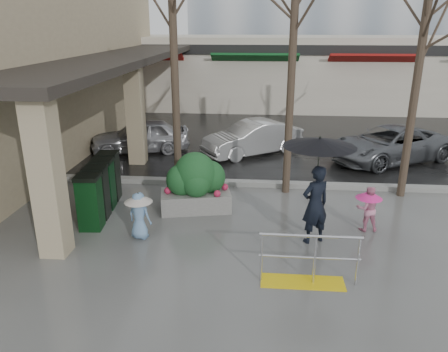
# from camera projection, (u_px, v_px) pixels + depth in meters

# --- Properties ---
(ground) EXTENTS (120.00, 120.00, 0.00)m
(ground) POSITION_uv_depth(u_px,v_px,m) (238.00, 249.00, 9.63)
(ground) COLOR #51514F
(ground) RESTS_ON ground
(street_asphalt) EXTENTS (120.00, 36.00, 0.01)m
(street_asphalt) POSITION_uv_depth(u_px,v_px,m) (256.00, 95.00, 30.30)
(street_asphalt) COLOR black
(street_asphalt) RESTS_ON ground
(curb) EXTENTS (120.00, 0.30, 0.15)m
(curb) POSITION_uv_depth(u_px,v_px,m) (246.00, 183.00, 13.36)
(curb) COLOR gray
(curb) RESTS_ON ground
(near_building) EXTENTS (6.00, 18.00, 8.00)m
(near_building) POSITION_uv_depth(u_px,v_px,m) (15.00, 43.00, 16.55)
(near_building) COLOR tan
(near_building) RESTS_ON ground
(canopy_slab) EXTENTS (2.80, 18.00, 0.25)m
(canopy_slab) POSITION_uv_depth(u_px,v_px,m) (123.00, 54.00, 16.33)
(canopy_slab) COLOR #2D2823
(canopy_slab) RESTS_ON pillar_front
(pillar_front) EXTENTS (0.55, 0.55, 3.50)m
(pillar_front) POSITION_uv_depth(u_px,v_px,m) (47.00, 177.00, 8.89)
(pillar_front) COLOR tan
(pillar_front) RESTS_ON ground
(pillar_back) EXTENTS (0.55, 0.55, 3.50)m
(pillar_back) POSITION_uv_depth(u_px,v_px,m) (136.00, 114.00, 15.00)
(pillar_back) COLOR tan
(pillar_back) RESTS_ON ground
(storefront_row) EXTENTS (34.00, 6.74, 4.00)m
(storefront_row) POSITION_uv_depth(u_px,v_px,m) (290.00, 71.00, 25.68)
(storefront_row) COLOR beige
(storefront_row) RESTS_ON ground
(handrail) EXTENTS (1.90, 0.50, 1.03)m
(handrail) POSITION_uv_depth(u_px,v_px,m) (307.00, 266.00, 8.26)
(handrail) COLOR yellow
(handrail) RESTS_ON ground
(tree_west) EXTENTS (3.20, 3.20, 6.80)m
(tree_west) POSITION_uv_depth(u_px,v_px,m) (172.00, 8.00, 11.49)
(tree_west) COLOR #382B21
(tree_west) RESTS_ON ground
(tree_midwest) EXTENTS (3.20, 3.20, 7.00)m
(tree_midwest) POSITION_uv_depth(u_px,v_px,m) (295.00, 2.00, 11.17)
(tree_midwest) COLOR #382B21
(tree_midwest) RESTS_ON ground
(tree_mideast) EXTENTS (3.20, 3.20, 6.50)m
(tree_mideast) POSITION_uv_depth(u_px,v_px,m) (426.00, 17.00, 11.03)
(tree_mideast) COLOR #382B21
(tree_mideast) RESTS_ON ground
(woman) EXTENTS (1.58, 1.58, 2.47)m
(woman) POSITION_uv_depth(u_px,v_px,m) (317.00, 177.00, 9.46)
(woman) COLOR black
(woman) RESTS_ON ground
(child_pink) EXTENTS (0.63, 0.63, 1.11)m
(child_pink) POSITION_uv_depth(u_px,v_px,m) (368.00, 206.00, 10.32)
(child_pink) COLOR pink
(child_pink) RESTS_ON ground
(child_blue) EXTENTS (0.64, 0.64, 1.12)m
(child_blue) POSITION_uv_depth(u_px,v_px,m) (139.00, 211.00, 9.92)
(child_blue) COLOR #6C93C0
(child_blue) RESTS_ON ground
(planter) EXTENTS (1.96, 1.26, 1.58)m
(planter) POSITION_uv_depth(u_px,v_px,m) (196.00, 183.00, 11.44)
(planter) COLOR slate
(planter) RESTS_ON ground
(news_boxes) EXTENTS (0.76, 2.47, 1.36)m
(news_boxes) POSITION_uv_depth(u_px,v_px,m) (100.00, 188.00, 11.29)
(news_boxes) COLOR #0C3414
(news_boxes) RESTS_ON ground
(car_a) EXTENTS (3.96, 2.41, 1.26)m
(car_a) POSITION_uv_depth(u_px,v_px,m) (140.00, 136.00, 16.69)
(car_a) COLOR #A5A5AA
(car_a) RESTS_ON ground
(car_b) EXTENTS (3.91, 3.27, 1.26)m
(car_b) POSITION_uv_depth(u_px,v_px,m) (253.00, 138.00, 16.38)
(car_b) COLOR silver
(car_b) RESTS_ON ground
(car_c) EXTENTS (4.98, 4.02, 1.26)m
(car_c) POSITION_uv_depth(u_px,v_px,m) (390.00, 144.00, 15.56)
(car_c) COLOR slate
(car_c) RESTS_ON ground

